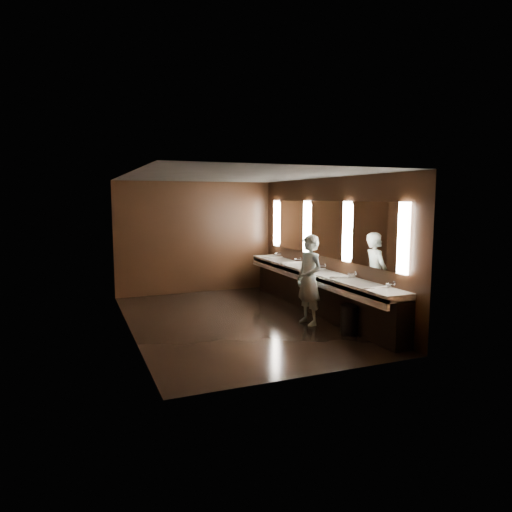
{
  "coord_description": "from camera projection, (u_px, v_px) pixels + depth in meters",
  "views": [
    {
      "loc": [
        -2.93,
        -8.18,
        2.38
      ],
      "look_at": [
        0.42,
        0.0,
        1.26
      ],
      "focal_mm": 32.0,
      "sensor_mm": 36.0,
      "label": 1
    }
  ],
  "objects": [
    {
      "name": "wall_back",
      "position": [
        196.0,
        238.0,
        11.49
      ],
      "size": [
        4.0,
        0.02,
        2.8
      ],
      "primitive_type": "cube",
      "color": "black",
      "rests_on": "floor"
    },
    {
      "name": "floor",
      "position": [
        236.0,
        321.0,
        8.91
      ],
      "size": [
        6.0,
        6.0,
        0.0
      ],
      "primitive_type": "plane",
      "color": "black",
      "rests_on": "ground"
    },
    {
      "name": "wall_left",
      "position": [
        129.0,
        255.0,
        7.99
      ],
      "size": [
        0.02,
        6.0,
        2.8
      ],
      "primitive_type": "cube",
      "color": "black",
      "rests_on": "floor"
    },
    {
      "name": "sink_counter",
      "position": [
        317.0,
        289.0,
        9.53
      ],
      "size": [
        0.55,
        5.4,
        1.01
      ],
      "color": "black",
      "rests_on": "floor"
    },
    {
      "name": "trash_bin",
      "position": [
        350.0,
        319.0,
        8.05
      ],
      "size": [
        0.35,
        0.35,
        0.51
      ],
      "primitive_type": "cylinder",
      "rotation": [
        0.0,
        0.0,
        -0.06
      ],
      "color": "black",
      "rests_on": "floor"
    },
    {
      "name": "ceiling",
      "position": [
        235.0,
        176.0,
        8.56
      ],
      "size": [
        4.0,
        6.0,
        0.02
      ],
      "primitive_type": "cube",
      "color": "#2D2D2B",
      "rests_on": "wall_back"
    },
    {
      "name": "mirror_band",
      "position": [
        326.0,
        229.0,
        9.44
      ],
      "size": [
        0.06,
        5.03,
        1.15
      ],
      "color": "white",
      "rests_on": "wall_right"
    },
    {
      "name": "wall_front",
      "position": [
        313.0,
        273.0,
        5.98
      ],
      "size": [
        4.0,
        0.02,
        2.8
      ],
      "primitive_type": "cube",
      "color": "black",
      "rests_on": "floor"
    },
    {
      "name": "wall_right",
      "position": [
        326.0,
        246.0,
        9.49
      ],
      "size": [
        0.02,
        6.0,
        2.8
      ],
      "primitive_type": "cube",
      "color": "black",
      "rests_on": "floor"
    },
    {
      "name": "person",
      "position": [
        309.0,
        280.0,
        8.6
      ],
      "size": [
        0.5,
        0.68,
        1.7
      ],
      "primitive_type": "imported",
      "rotation": [
        0.0,
        0.0,
        -1.41
      ],
      "color": "#87C3CA",
      "rests_on": "floor"
    }
  ]
}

